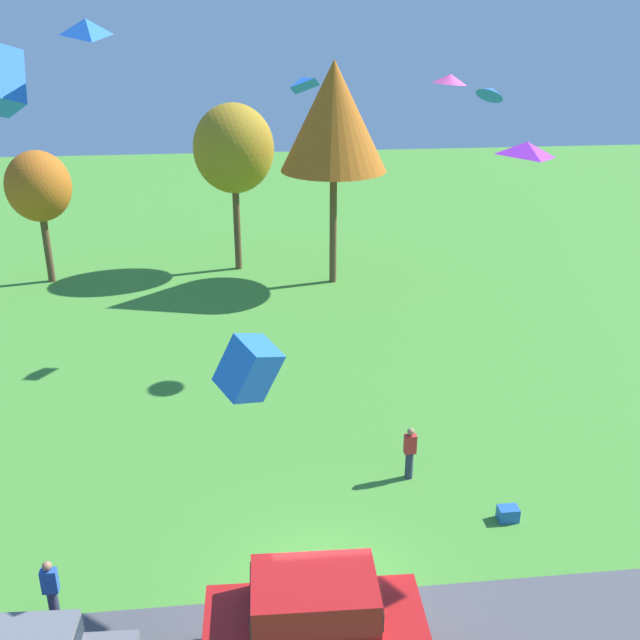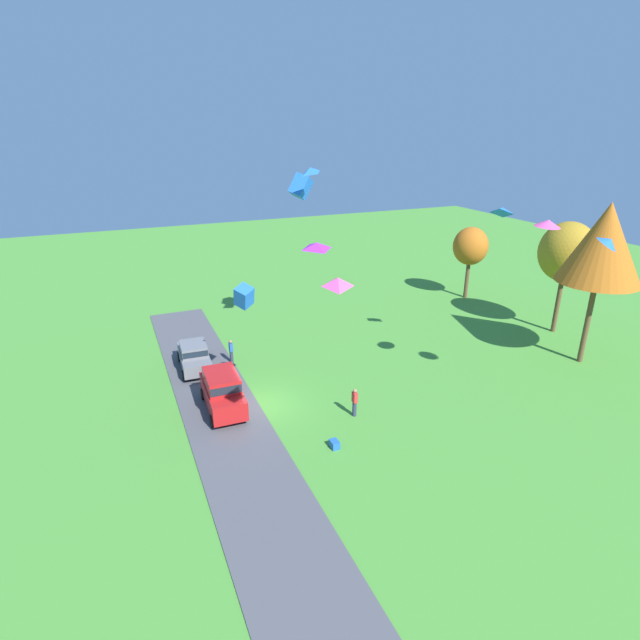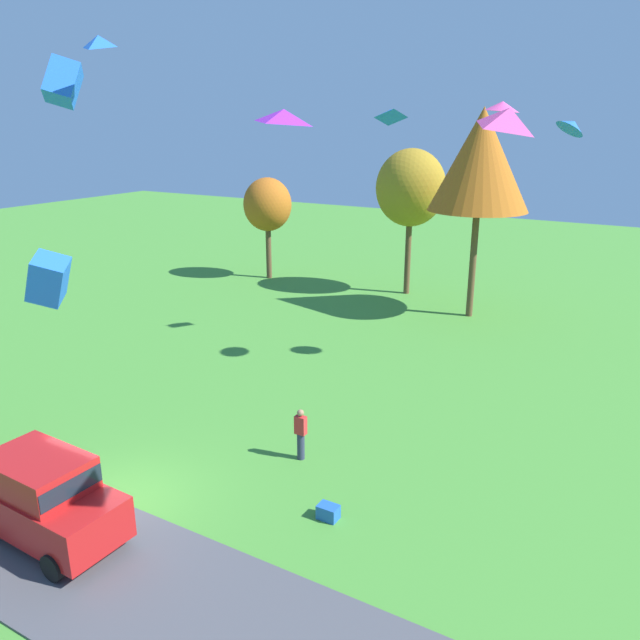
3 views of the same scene
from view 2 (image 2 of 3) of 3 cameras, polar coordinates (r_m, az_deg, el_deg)
The scene contains 18 objects.
ground_plane at distance 29.86m, azimuth -6.78°, elevation -9.71°, with size 120.00×120.00×0.00m, color #478E33.
pavement_strip at distance 29.41m, azimuth -11.09°, elevation -10.45°, with size 36.00×4.40×0.06m, color #4C4C51.
car_sedan_far_end at distance 34.39m, azimuth -14.20°, elevation -3.92°, with size 4.48×2.13×1.84m.
car_suv_near_entrance at distance 29.18m, azimuth -11.10°, elevation -7.84°, with size 4.66×2.16×2.28m.
person_watching_sky at distance 28.36m, azimuth 3.98°, elevation -9.34°, with size 0.36×0.24×1.71m.
person_on_lawn at distance 34.83m, azimuth -10.12°, elevation -3.54°, with size 0.36×0.24×1.71m.
tree_far_right at distance 48.55m, azimuth 16.82°, elevation 8.04°, with size 3.19×3.19×6.73m.
tree_lone_near at distance 42.23m, azimuth 26.40°, elevation 6.94°, with size 4.14×4.14×8.74m.
tree_right_of_center at distance 36.89m, azimuth 29.69°, elevation 7.61°, with size 5.18×5.18×10.95m.
cooler_box at distance 26.15m, azimuth 1.67°, elevation -14.01°, with size 0.56×0.40×0.40m, color blue.
kite_box_near_flag at distance 34.57m, azimuth -2.20°, elevation 15.03°, with size 0.99×0.99×1.39m, color blue.
kite_box_over_trees at distance 28.58m, azimuth -8.68°, elevation 2.70°, with size 0.83×0.83×1.17m, color blue.
kite_diamond_high_right at distance 32.96m, azimuth 20.13°, elevation 11.67°, with size 1.06×0.96×0.37m, color blue.
kite_delta_trailing_tail at distance 28.10m, azimuth 30.11°, elevation 7.74°, with size 1.11×1.11×0.35m, color blue.
kite_diamond_topmost at distance 22.40m, azimuth -0.36°, elevation 8.48°, with size 1.09×1.04×0.30m, color purple.
kite_diamond_low_drifter at distance 32.24m, azimuth -1.13°, elevation 16.71°, with size 0.91×1.04×0.37m, color blue.
kite_delta_high_left at distance 27.99m, azimuth 24.61°, elevation 10.02°, with size 1.27×1.27×0.35m, color #EA4C9E.
kite_diamond_mid_center at distance 17.23m, azimuth 2.06°, elevation 4.33°, with size 0.83×0.80×0.33m, color #EA4C9E.
Camera 2 is at (24.72, -6.83, 15.29)m, focal length 28.00 mm.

